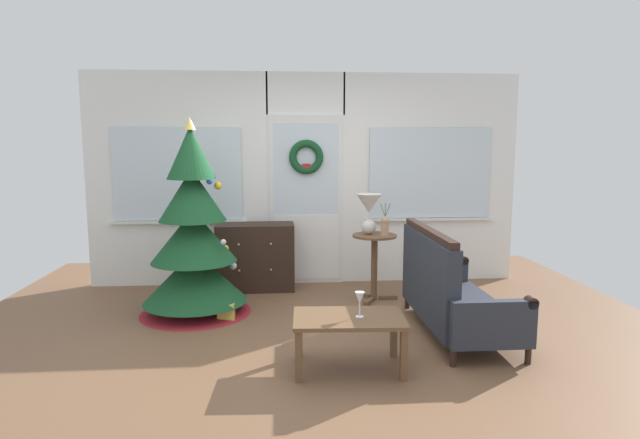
% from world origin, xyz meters
% --- Properties ---
extents(ground_plane, '(6.76, 6.76, 0.00)m').
position_xyz_m(ground_plane, '(0.00, 0.00, 0.00)').
color(ground_plane, brown).
extents(back_wall_with_door, '(5.20, 0.19, 2.55)m').
position_xyz_m(back_wall_with_door, '(0.00, 2.08, 1.28)').
color(back_wall_with_door, white).
rests_on(back_wall_with_door, ground).
extents(christmas_tree, '(1.12, 1.12, 1.96)m').
position_xyz_m(christmas_tree, '(-1.19, 0.93, 0.70)').
color(christmas_tree, '#4C331E').
rests_on(christmas_tree, ground).
extents(dresser_cabinet, '(0.90, 0.45, 0.78)m').
position_xyz_m(dresser_cabinet, '(-0.61, 1.79, 0.39)').
color(dresser_cabinet, black).
rests_on(dresser_cabinet, ground).
extents(settee_sofa, '(0.72, 1.59, 0.96)m').
position_xyz_m(settee_sofa, '(1.18, 0.17, 0.38)').
color(settee_sofa, black).
rests_on(settee_sofa, ground).
extents(side_table, '(0.50, 0.48, 0.73)m').
position_xyz_m(side_table, '(0.70, 1.25, 0.51)').
color(side_table, brown).
rests_on(side_table, ground).
extents(table_lamp, '(0.28, 0.28, 0.44)m').
position_xyz_m(table_lamp, '(0.64, 1.29, 1.01)').
color(table_lamp, silver).
rests_on(table_lamp, side_table).
extents(flower_vase, '(0.11, 0.10, 0.35)m').
position_xyz_m(flower_vase, '(0.80, 1.19, 0.84)').
color(flower_vase, tan).
rests_on(flower_vase, side_table).
extents(coffee_table, '(0.87, 0.56, 0.41)m').
position_xyz_m(coffee_table, '(0.18, -0.54, 0.35)').
color(coffee_table, brown).
rests_on(coffee_table, ground).
extents(wine_glass, '(0.08, 0.08, 0.20)m').
position_xyz_m(wine_glass, '(0.26, -0.56, 0.55)').
color(wine_glass, silver).
rests_on(wine_glass, coffee_table).
extents(gift_box, '(0.17, 0.15, 0.17)m').
position_xyz_m(gift_box, '(-0.86, 0.70, 0.08)').
color(gift_box, '#D8C64C').
rests_on(gift_box, ground).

